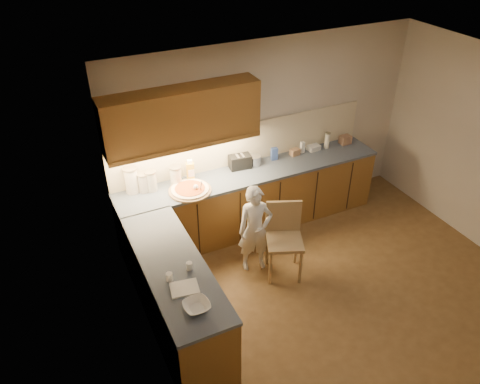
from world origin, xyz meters
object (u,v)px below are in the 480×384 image
at_px(pizza_on_board, 190,190).
at_px(wooden_chair, 284,234).
at_px(child, 255,229).
at_px(toaster, 240,162).
at_px(oil_jug, 190,171).

distance_m(pizza_on_board, wooden_chair, 1.31).
bearing_deg(pizza_on_board, wooden_chair, -45.43).
distance_m(pizza_on_board, child, 0.96).
relative_size(child, wooden_chair, 1.23).
bearing_deg(wooden_chair, child, 168.84).
bearing_deg(toaster, child, -98.37).
relative_size(pizza_on_board, child, 0.46).
distance_m(pizza_on_board, toaster, 0.87).
xyz_separation_m(pizza_on_board, wooden_chair, (0.88, -0.89, -0.38)).
distance_m(oil_jug, toaster, 0.73).
height_order(oil_jug, toaster, oil_jug).
height_order(child, wooden_chair, child).
relative_size(pizza_on_board, oil_jug, 1.78).
xyz_separation_m(pizza_on_board, oil_jug, (0.10, 0.25, 0.12)).
relative_size(pizza_on_board, wooden_chair, 0.56).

